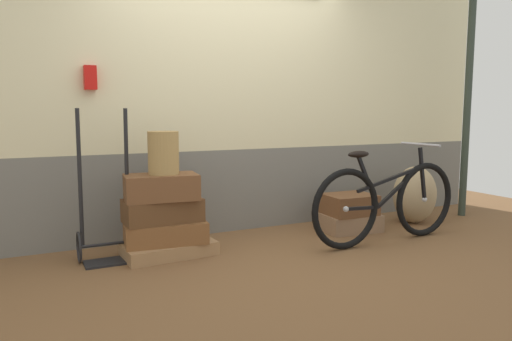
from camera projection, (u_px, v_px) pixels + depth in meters
ground at (264, 254)px, 4.11m from camera, size 8.43×5.20×0.06m
station_building at (226, 81)px, 4.68m from camera, size 6.43×0.74×2.97m
suitcase_0 at (169, 249)px, 3.97m from camera, size 0.77×0.44×0.11m
suitcase_1 at (166, 232)px, 3.95m from camera, size 0.70×0.43×0.18m
suitcase_2 at (163, 210)px, 3.93m from camera, size 0.63×0.34×0.19m
suitcase_3 at (161, 187)px, 3.89m from camera, size 0.61×0.40×0.21m
suitcase_4 at (349, 222)px, 4.82m from camera, size 0.59×0.50×0.17m
suitcase_5 at (349, 204)px, 4.76m from camera, size 0.50×0.41×0.20m
wicker_basket at (163, 153)px, 3.86m from camera, size 0.25×0.25×0.35m
luggage_trolley at (106, 224)px, 3.82m from camera, size 0.44×0.35×1.22m
burlap_sack at (415, 195)px, 5.11m from camera, size 0.48×0.41×0.61m
bicycle at (387, 202)px, 4.34m from camera, size 1.66×0.46×0.90m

